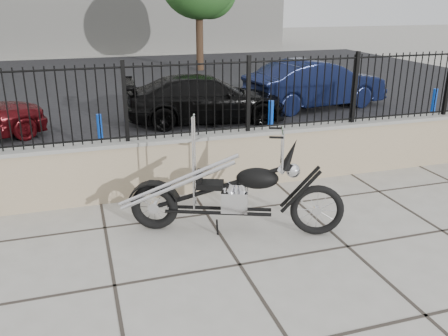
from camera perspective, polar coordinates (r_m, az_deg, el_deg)
name	(u,v)px	position (r m, az deg, el deg)	size (l,w,h in m)	color
ground_plane	(240,265)	(5.90, 1.90, -11.56)	(90.00, 90.00, 0.00)	#99968E
parking_lot	(126,89)	(17.60, -11.76, 9.33)	(30.00, 30.00, 0.00)	black
retaining_wall	(191,163)	(7.88, -4.03, 0.55)	(14.00, 0.36, 0.96)	gray
iron_fence	(189,99)	(7.60, -4.23, 8.27)	(14.00, 0.08, 1.20)	black
chopper_motorcycle	(231,175)	(6.33, 0.81, -0.88)	(2.79, 0.49, 1.67)	black
car_black	(206,99)	(12.42, -2.23, 8.33)	(1.70, 4.18, 1.21)	black
car_blue	(315,84)	(14.34, 10.94, 9.90)	(1.47, 4.22, 1.39)	black
bollard_a	(100,135)	(10.03, -14.65, 3.87)	(0.10, 0.10, 0.86)	#0A4DA2
bollard_b	(271,123)	(10.47, 5.62, 5.43)	(0.12, 0.12, 0.98)	#0C42B6
bollard_c	(433,107)	(13.19, 23.86, 6.72)	(0.11, 0.11, 0.93)	blue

